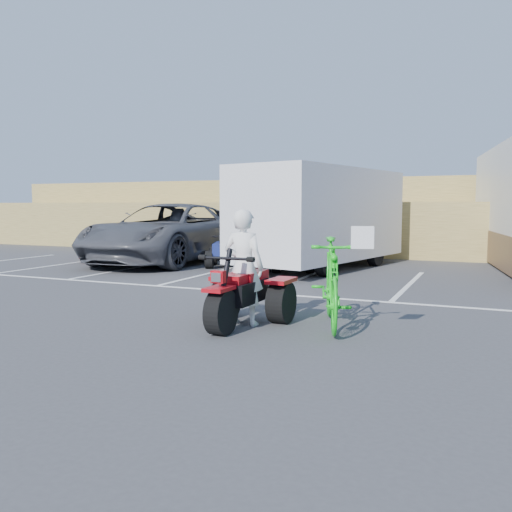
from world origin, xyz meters
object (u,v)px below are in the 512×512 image
at_px(grey_pickup, 169,233).
at_px(quad_atv_blue, 226,267).
at_px(rider, 244,267).
at_px(cargo_trailer, 321,215).
at_px(red_trike_atv, 240,326).
at_px(red_car, 119,240).
at_px(green_dirt_bike, 332,282).
at_px(quad_atv_green, 293,271).

relative_size(grey_pickup, quad_atv_blue, 4.58).
bearing_deg(rider, grey_pickup, -49.58).
height_order(cargo_trailer, quad_atv_blue, cargo_trailer).
height_order(red_trike_atv, quad_atv_blue, red_trike_atv).
relative_size(red_trike_atv, red_car, 0.45).
height_order(green_dirt_bike, quad_atv_blue, green_dirt_bike).
bearing_deg(red_trike_atv, grey_pickup, 129.87).
height_order(green_dirt_bike, cargo_trailer, cargo_trailer).
bearing_deg(red_trike_atv, red_car, 137.47).
height_order(red_trike_atv, rider, rider).
relative_size(grey_pickup, quad_atv_green, 4.44).
distance_m(green_dirt_bike, quad_atv_blue, 8.51).
distance_m(grey_pickup, red_car, 2.33).
bearing_deg(quad_atv_green, quad_atv_blue, 158.23).
distance_m(red_trike_atv, cargo_trailer, 8.26).
height_order(red_trike_atv, cargo_trailer, cargo_trailer).
distance_m(rider, grey_pickup, 9.86).
xyz_separation_m(green_dirt_bike, red_car, (-9.86, 7.54, -0.03)).
height_order(green_dirt_bike, grey_pickup, grey_pickup).
distance_m(grey_pickup, cargo_trailer, 5.20).
xyz_separation_m(red_trike_atv, quad_atv_blue, (-3.89, 7.28, 0.00)).
xyz_separation_m(rider, grey_pickup, (-6.27, 7.62, 0.06)).
relative_size(cargo_trailer, quad_atv_green, 4.26).
height_order(rider, quad_atv_blue, rider).
distance_m(rider, cargo_trailer, 7.99).
relative_size(rider, cargo_trailer, 0.27).
bearing_deg(rider, green_dirt_bike, -160.91).
height_order(red_trike_atv, red_car, red_car).
bearing_deg(red_car, red_trike_atv, -59.32).
height_order(green_dirt_bike, red_car, green_dirt_bike).
xyz_separation_m(red_trike_atv, rider, (0.00, 0.15, 0.91)).
bearing_deg(quad_atv_blue, grey_pickup, 146.96).
distance_m(red_trike_atv, rider, 0.93).
height_order(grey_pickup, quad_atv_green, grey_pickup).
bearing_deg(quad_atv_green, grey_pickup, 153.51).
relative_size(rider, green_dirt_bike, 0.79).
xyz_separation_m(red_car, cargo_trailer, (7.44, -0.08, 0.93)).
relative_size(grey_pickup, red_car, 1.79).
bearing_deg(grey_pickup, red_car, 170.82).
bearing_deg(cargo_trailer, rider, -69.02).
relative_size(red_trike_atv, quad_atv_green, 1.12).
bearing_deg(quad_atv_blue, quad_atv_green, -23.99).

